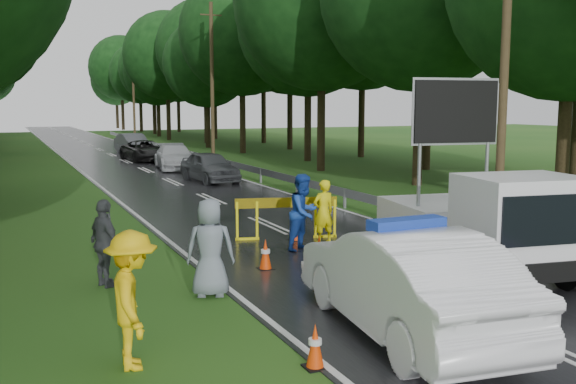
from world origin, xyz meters
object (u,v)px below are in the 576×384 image
barrier (286,208)px  queue_car_fourth (133,144)px  work_truck (484,223)px  police_sedan (405,281)px  queue_car_third (145,151)px  officer (324,212)px  queue_car_second (175,157)px  queue_car_first (210,167)px  civilian (304,212)px

barrier → queue_car_fourth: 32.64m
work_truck → queue_car_fourth: (-0.30, 37.64, -0.39)m
police_sedan → barrier: 7.45m
work_truck → queue_car_fourth: bearing=99.5°
queue_car_third → police_sedan: bearing=-99.9°
officer → queue_car_second: 20.78m
barrier → queue_car_first: queue_car_first is taller
civilian → queue_car_second: size_ratio=0.40×
queue_car_third → queue_car_second: bearing=-91.0°
work_truck → queue_car_fourth: work_truck is taller
civilian → police_sedan: bearing=-127.8°
officer → queue_car_fourth: bearing=-96.8°
police_sedan → officer: bearing=-99.4°
queue_car_third → civilian: bearing=-98.7°
officer → civilian: size_ratio=0.87×
work_truck → barrier: work_truck is taller
police_sedan → officer: 6.81m
work_truck → officer: (-1.65, 4.25, -0.29)m
work_truck → officer: bearing=120.3°
queue_car_first → queue_car_third: queue_car_first is taller
police_sedan → queue_car_second: bearing=-89.8°
work_truck → queue_car_second: size_ratio=1.14×
queue_car_fourth → work_truck: bearing=-96.6°
barrier → queue_car_fourth: size_ratio=0.60×
officer → queue_car_first: bearing=-99.8°
officer → queue_car_first: 14.35m
civilian → queue_car_first: bearing=54.1°
work_truck → queue_car_third: bearing=100.5°
queue_car_second → queue_car_fourth: size_ratio=1.07×
police_sedan → queue_car_fourth: bearing=-87.8°
civilian → queue_car_second: bearing=56.7°
barrier → queue_car_third: 25.97m
queue_car_first → queue_car_fourth: size_ratio=0.93×
queue_car_first → queue_car_fourth: (0.02, 19.10, 0.03)m
police_sedan → queue_car_second: size_ratio=1.11×
civilian → barrier: bearing=57.2°
queue_car_second → queue_car_first: bearing=-83.2°
queue_car_first → queue_car_fourth: 19.10m
work_truck → civilian: (-2.48, 3.71, -0.17)m
work_truck → barrier: bearing=124.0°
barrier → queue_car_third: size_ratio=0.57×
barrier → police_sedan: bearing=-84.3°
queue_car_first → barrier: bearing=-104.0°
queue_car_second → queue_car_third: bearing=100.5°
civilian → queue_car_third: (1.69, 27.27, -0.30)m
queue_car_third → queue_car_fourth: (0.50, 6.65, 0.08)m
barrier → queue_car_third: (1.56, 25.92, -0.21)m
work_truck → officer: size_ratio=3.28×
police_sedan → work_truck: bearing=-140.5°
queue_car_fourth → police_sedan: bearing=-101.8°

